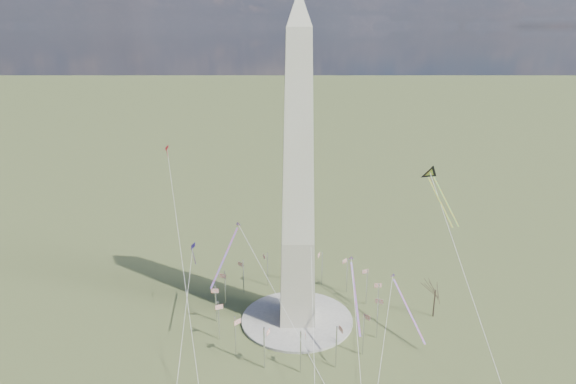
{
  "coord_description": "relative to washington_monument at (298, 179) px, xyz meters",
  "views": [
    {
      "loc": [
        -5.59,
        -145.3,
        90.85
      ],
      "look_at": [
        -2.94,
        0.0,
        43.88
      ],
      "focal_mm": 32.0,
      "sensor_mm": 36.0,
      "label": 1
    }
  ],
  "objects": [
    {
      "name": "kite_small_white",
      "position": [
        5.31,
        48.9,
        12.65
      ],
      "size": [
        1.32,
        2.13,
        4.84
      ],
      "rotation": [
        0.0,
        0.0,
        2.72
      ],
      "color": "silver",
      "rests_on": "ground"
    },
    {
      "name": "ground",
      "position": [
        0.0,
        0.0,
        -47.95
      ],
      "size": [
        2000.0,
        2000.0,
        0.0
      ],
      "primitive_type": "plane",
      "color": "#4B5B2D",
      "rests_on": "ground"
    },
    {
      "name": "tree_near",
      "position": [
        44.85,
        1.76,
        -37.58
      ],
      "size": [
        8.31,
        8.31,
        14.54
      ],
      "color": "#433028",
      "rests_on": "ground"
    },
    {
      "name": "kite_streamer_mid",
      "position": [
        -20.72,
        -4.38,
        -19.79
      ],
      "size": [
        8.08,
        18.66,
        13.41
      ],
      "rotation": [
        0.0,
        0.0,
        2.78
      ],
      "color": "#F82740",
      "rests_on": "ground"
    },
    {
      "name": "kite_diamond_purple",
      "position": [
        -33.38,
        6.61,
        -25.23
      ],
      "size": [
        1.66,
        2.69,
        8.19
      ],
      "rotation": [
        0.0,
        0.0,
        2.92
      ],
      "color": "navy",
      "rests_on": "ground"
    },
    {
      "name": "plaza",
      "position": [
        0.0,
        0.0,
        -47.55
      ],
      "size": [
        36.0,
        36.0,
        0.8
      ],
      "primitive_type": "cylinder",
      "color": "#BAB6AA",
      "rests_on": "ground"
    },
    {
      "name": "kite_small_red",
      "position": [
        -45.65,
        34.59,
        1.23
      ],
      "size": [
        1.59,
        1.71,
        4.77
      ],
      "rotation": [
        0.0,
        0.0,
        3.05
      ],
      "color": "red",
      "rests_on": "ground"
    },
    {
      "name": "kite_streamer_right",
      "position": [
        32.79,
        -5.46,
        -37.43
      ],
      "size": [
        7.62,
        19.41,
        13.8
      ],
      "rotation": [
        0.0,
        0.0,
        3.47
      ],
      "color": "#F82740",
      "rests_on": "ground"
    },
    {
      "name": "kite_streamer_left",
      "position": [
        15.85,
        -13.58,
        -27.89
      ],
      "size": [
        1.96,
        20.98,
        14.41
      ],
      "rotation": [
        0.0,
        0.0,
        3.15
      ],
      "color": "#F82740",
      "rests_on": "ground"
    },
    {
      "name": "washington_monument",
      "position": [
        0.0,
        0.0,
        0.0
      ],
      "size": [
        15.56,
        15.56,
        100.0
      ],
      "color": "#ADA891",
      "rests_on": "plaza"
    },
    {
      "name": "kite_delta_black",
      "position": [
        41.58,
        5.82,
        -1.24
      ],
      "size": [
        8.76,
        18.18,
        14.8
      ],
      "rotation": [
        0.0,
        0.0,
        3.4
      ],
      "color": "black",
      "rests_on": "ground"
    },
    {
      "name": "flagpole_ring",
      "position": [
        -0.0,
        -0.0,
        -40.68
      ],
      "size": [
        54.4,
        54.4,
        13.0
      ],
      "color": "silver",
      "rests_on": "ground"
    }
  ]
}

